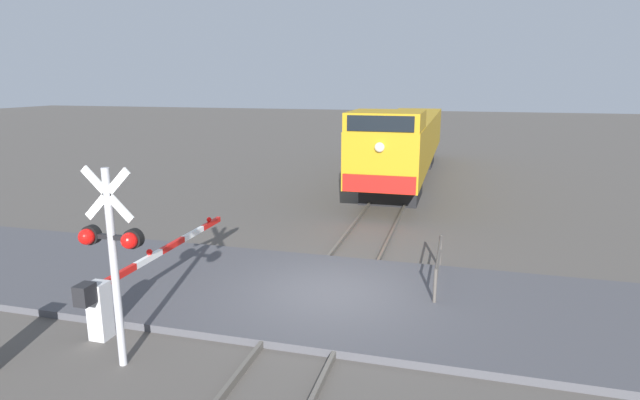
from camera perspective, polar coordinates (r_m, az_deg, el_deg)
ground_plane at (r=12.42m, az=1.13°, el=-10.86°), size 160.00×160.00×0.00m
rail_track_left at (r=12.57m, az=-2.10°, el=-10.19°), size 0.08×80.00×0.15m
rail_track_right at (r=12.25m, az=4.45°, el=-10.86°), size 0.08×80.00×0.15m
road_surface at (r=12.38m, az=1.13°, el=-10.52°), size 36.00×5.14×0.16m
locomotive at (r=26.89m, az=9.31°, el=6.37°), size 2.80×17.74×3.90m
crossing_signal at (r=9.60m, az=-21.96°, el=-4.96°), size 1.18×0.33×3.64m
crossing_gate at (r=11.79m, az=-20.93°, el=-8.86°), size 0.36×5.86×1.29m
guard_railing at (r=13.23m, az=12.87°, el=-6.75°), size 0.08×2.80×0.95m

